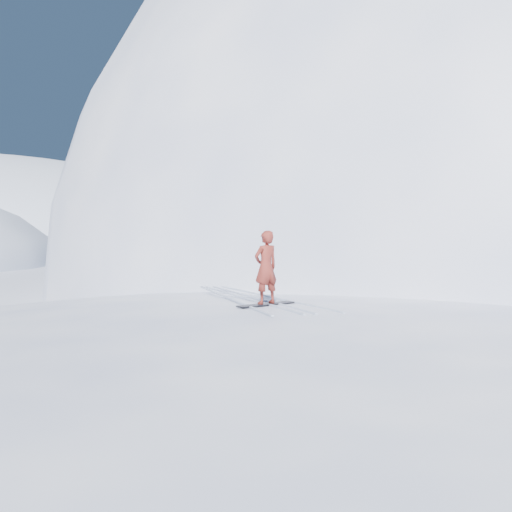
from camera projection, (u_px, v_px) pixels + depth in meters
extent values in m
plane|color=white|center=(331.00, 470.00, 9.92)|extent=(400.00, 400.00, 0.00)
ellipsoid|color=white|center=(325.00, 411.00, 13.07)|extent=(36.00, 28.00, 4.80)
ellipsoid|color=white|center=(491.00, 286.00, 40.27)|extent=(60.00, 56.00, 56.00)
ellipsoid|color=white|center=(371.00, 303.00, 31.66)|extent=(28.00, 24.00, 18.00)
ellipsoid|color=white|center=(180.00, 385.00, 15.28)|extent=(7.00, 6.30, 1.00)
cube|color=black|center=(266.00, 304.00, 13.41)|extent=(1.51, 0.83, 0.03)
imported|color=maroon|center=(266.00, 267.00, 13.37)|extent=(0.74, 0.62, 1.72)
cube|color=silver|center=(230.00, 298.00, 14.51)|extent=(0.70, 5.97, 0.04)
cube|color=silver|center=(246.00, 298.00, 14.60)|extent=(1.27, 5.89, 0.04)
cube|color=silver|center=(255.00, 297.00, 14.66)|extent=(1.31, 5.88, 0.04)
cube|color=silver|center=(272.00, 297.00, 14.77)|extent=(1.67, 5.80, 0.04)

